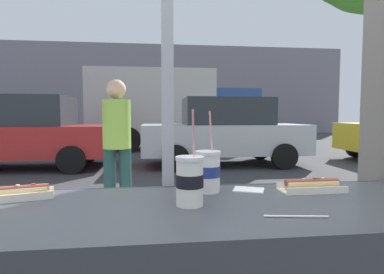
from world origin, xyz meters
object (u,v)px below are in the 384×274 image
soda_cup_right (190,180)px  parked_car_silver (224,131)px  parked_car_red (25,132)px  box_truck (170,107)px  pedestrian (117,140)px  soda_cup_left (208,171)px  hotdog_tray_far (312,186)px  hotdog_tray_near (12,194)px

soda_cup_right → parked_car_silver: size_ratio=0.08×
soda_cup_right → parked_car_red: (-3.32, 7.11, -0.20)m
box_truck → pedestrian: bearing=-96.7°
soda_cup_left → hotdog_tray_far: size_ratio=1.26×
soda_cup_left → hotdog_tray_far: soda_cup_left is taller
soda_cup_left → parked_car_red: parked_car_red is taller
hotdog_tray_near → parked_car_red: size_ratio=0.07×
parked_car_silver → pedestrian: (-2.28, -4.48, 0.14)m
soda_cup_right → pedestrian: (-0.55, 2.63, -0.07)m
soda_cup_left → box_truck: bearing=88.0°
soda_cup_left → parked_car_silver: (1.63, 6.93, -0.21)m
hotdog_tray_far → parked_car_red: bearing=118.7°
hotdog_tray_far → pedestrian: (-1.06, 2.49, -0.01)m
parked_car_silver → pedestrian: size_ratio=2.64×
parked_car_red → box_truck: size_ratio=0.65×
soda_cup_right → hotdog_tray_far: soda_cup_right is taller
parked_car_red → pedestrian: parked_car_red is taller
parked_car_red → parked_car_silver: size_ratio=0.98×
box_truck → pedestrian: size_ratio=4.00×
soda_cup_right → parked_car_red: bearing=115.0°
hotdog_tray_far → parked_car_silver: (1.22, 6.97, -0.15)m
soda_cup_right → box_truck: box_truck is taller
soda_cup_right → parked_car_red: 7.84m
box_truck → hotdog_tray_near: bearing=-95.6°
soda_cup_left → hotdog_tray_near: soda_cup_left is taller
pedestrian → box_truck: bearing=83.3°
pedestrian → soda_cup_left: bearing=-75.3°
hotdog_tray_near → hotdog_tray_far: 1.13m
parked_car_red → pedestrian: size_ratio=2.59×
soda_cup_left → pedestrian: 2.53m
hotdog_tray_far → parked_car_silver: 7.08m
soda_cup_right → parked_car_silver: bearing=76.3°
hotdog_tray_near → pedestrian: 2.49m
parked_car_silver → box_truck: (-1.25, 4.30, 0.75)m
hotdog_tray_far → parked_car_silver: bearing=80.1°
soda_cup_right → box_truck: 11.43m
soda_cup_left → pedestrian: pedestrian is taller
soda_cup_right → parked_car_red: parked_car_red is taller
hotdog_tray_near → parked_car_silver: parked_car_silver is taller
soda_cup_right → hotdog_tray_far: bearing=14.8°
soda_cup_left → soda_cup_right: 0.20m
soda_cup_left → hotdog_tray_far: bearing=-6.0°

